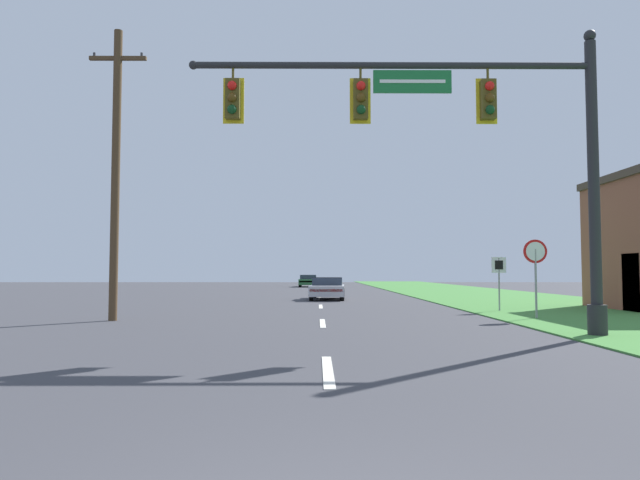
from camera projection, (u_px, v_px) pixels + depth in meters
name	position (u px, v px, depth m)	size (l,w,h in m)	color
grass_verge_right	(502.00, 298.00, 32.69)	(10.00, 110.00, 0.04)	#428438
road_center_line	(321.00, 307.00, 24.65)	(0.16, 34.80, 0.01)	silver
signal_mast	(478.00, 144.00, 13.53)	(9.85, 0.47, 7.28)	#232326
car_ahead	(327.00, 288.00, 31.19)	(2.04, 4.56, 1.19)	black
far_car	(308.00, 281.00, 57.30)	(1.82, 4.55, 1.19)	black
stop_sign	(535.00, 261.00, 18.24)	(0.76, 0.07, 2.50)	gray
route_sign_post	(499.00, 271.00, 21.67)	(0.55, 0.06, 2.03)	gray
utility_pole_near	(116.00, 169.00, 17.85)	(1.80, 0.26, 9.17)	#4C3823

